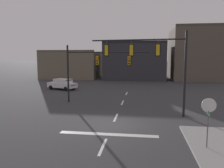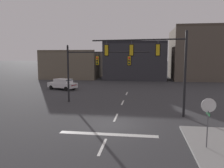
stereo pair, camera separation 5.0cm
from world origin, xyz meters
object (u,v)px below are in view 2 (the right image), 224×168
object	(u,v)px
signal_mast_far_side	(92,65)
car_lot_nearside	(63,84)
stop_sign	(208,111)
signal_mast_near_side	(153,58)

from	to	relation	value
signal_mast_far_side	car_lot_nearside	bearing A→B (deg)	126.59
stop_sign	car_lot_nearside	world-z (taller)	stop_sign
signal_mast_far_side	stop_sign	world-z (taller)	signal_mast_far_side
signal_mast_near_side	car_lot_nearside	size ratio (longest dim) A/B	1.69
signal_mast_near_side	signal_mast_far_side	distance (m)	7.34
signal_mast_far_side	car_lot_nearside	size ratio (longest dim) A/B	1.84
car_lot_nearside	signal_mast_far_side	bearing A→B (deg)	-53.41
signal_mast_far_side	stop_sign	distance (m)	14.18
signal_mast_near_side	signal_mast_far_side	bearing A→B (deg)	147.88
signal_mast_near_side	car_lot_nearside	xyz separation A→B (m)	(-12.76, 12.74, -4.00)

